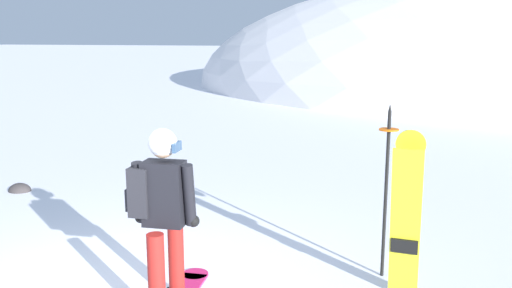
% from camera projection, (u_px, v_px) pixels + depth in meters
% --- Properties ---
extents(snowboarder_main, '(0.64, 1.82, 1.71)m').
position_uv_depth(snowboarder_main, '(162.00, 217.00, 4.75)').
color(snowboarder_main, '#D11E5B').
rests_on(snowboarder_main, ground).
extents(spare_snowboard, '(0.28, 0.29, 1.64)m').
position_uv_depth(spare_snowboard, '(406.00, 215.00, 5.04)').
color(spare_snowboard, yellow).
rests_on(spare_snowboard, ground).
extents(piste_marker_near, '(0.20, 0.20, 1.83)m').
position_uv_depth(piste_marker_near, '(386.00, 180.00, 5.47)').
color(piste_marker_near, black).
rests_on(piste_marker_near, ground).
extents(rock_mid, '(0.38, 0.32, 0.27)m').
position_uv_depth(rock_mid, '(20.00, 191.00, 8.80)').
color(rock_mid, '#383333').
rests_on(rock_mid, ground).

